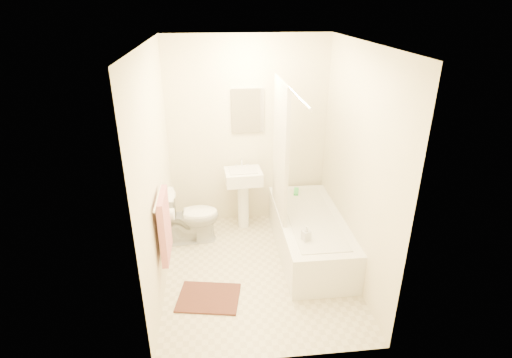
{
  "coord_description": "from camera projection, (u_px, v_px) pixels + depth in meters",
  "views": [
    {
      "loc": [
        -0.42,
        -3.6,
        2.75
      ],
      "look_at": [
        0.0,
        0.25,
        1.0
      ],
      "focal_mm": 28.0,
      "sensor_mm": 36.0,
      "label": 1
    }
  ],
  "objects": [
    {
      "name": "scrub_brush",
      "position": [
        296.0,
        192.0,
        5.12
      ],
      "size": [
        0.1,
        0.2,
        0.04
      ],
      "primitive_type": "cube",
      "rotation": [
        0.0,
        0.0,
        -0.24
      ],
      "color": "green",
      "rests_on": "bathtub"
    },
    {
      "name": "sink",
      "position": [
        243.0,
        197.0,
        5.1
      ],
      "size": [
        0.47,
        0.39,
        0.88
      ],
      "primitive_type": null,
      "rotation": [
        0.0,
        0.0,
        0.06
      ],
      "color": "white",
      "rests_on": "floor"
    },
    {
      "name": "towel",
      "position": [
        165.0,
        226.0,
        3.79
      ],
      "size": [
        0.06,
        0.45,
        0.66
      ],
      "primitive_type": "cube",
      "color": "#CC7266",
      "rests_on": "towel_bar"
    },
    {
      "name": "bath_mat",
      "position": [
        209.0,
        298.0,
        4.01
      ],
      "size": [
        0.68,
        0.55,
        0.02
      ],
      "primitive_type": "cube",
      "rotation": [
        0.0,
        0.0,
        -0.18
      ],
      "color": "#502B1D",
      "rests_on": "floor"
    },
    {
      "name": "wall_back",
      "position": [
        248.0,
        134.0,
        5.02
      ],
      "size": [
        2.0,
        0.02,
        2.4
      ],
      "primitive_type": "cube",
      "color": "beige",
      "rests_on": "ground"
    },
    {
      "name": "floor",
      "position": [
        258.0,
        270.0,
        4.43
      ],
      "size": [
        2.4,
        2.4,
        0.0
      ],
      "primitive_type": "plane",
      "color": "beige",
      "rests_on": "ground"
    },
    {
      "name": "toilet",
      "position": [
        191.0,
        216.0,
        4.86
      ],
      "size": [
        0.71,
        0.43,
        0.67
      ],
      "primitive_type": "imported",
      "rotation": [
        0.0,
        0.0,
        1.64
      ],
      "color": "white",
      "rests_on": "floor"
    },
    {
      "name": "toilet_paper",
      "position": [
        169.0,
        214.0,
        4.16
      ],
      "size": [
        0.11,
        0.12,
        0.12
      ],
      "primitive_type": "cylinder",
      "rotation": [
        0.0,
        1.57,
        0.0
      ],
      "color": "white",
      "rests_on": "wall_left"
    },
    {
      "name": "soap_bottle",
      "position": [
        306.0,
        234.0,
        4.09
      ],
      "size": [
        0.1,
        0.1,
        0.17
      ],
      "primitive_type": "imported",
      "rotation": [
        0.0,
        0.0,
        0.35
      ],
      "color": "white",
      "rests_on": "bathtub"
    },
    {
      "name": "mirror",
      "position": [
        248.0,
        111.0,
        4.88
      ],
      "size": [
        0.4,
        0.03,
        0.55
      ],
      "primitive_type": "cube",
      "color": "white",
      "rests_on": "wall_back"
    },
    {
      "name": "bathtub",
      "position": [
        309.0,
        234.0,
        4.67
      ],
      "size": [
        0.73,
        1.66,
        0.47
      ],
      "primitive_type": null,
      "color": "white",
      "rests_on": "floor"
    },
    {
      "name": "curtain_rod",
      "position": [
        290.0,
        87.0,
        3.73
      ],
      "size": [
        0.03,
        1.7,
        0.03
      ],
      "primitive_type": "cylinder",
      "rotation": [
        1.57,
        0.0,
        0.0
      ],
      "color": "silver",
      "rests_on": "wall_back"
    },
    {
      "name": "wall_right",
      "position": [
        357.0,
        167.0,
        4.04
      ],
      "size": [
        0.02,
        2.4,
        2.4
      ],
      "primitive_type": "cube",
      "color": "beige",
      "rests_on": "ground"
    },
    {
      "name": "wall_left",
      "position": [
        156.0,
        175.0,
        3.84
      ],
      "size": [
        0.02,
        2.4,
        2.4
      ],
      "primitive_type": "cube",
      "color": "beige",
      "rests_on": "ground"
    },
    {
      "name": "shower_curtain",
      "position": [
        280.0,
        150.0,
        4.41
      ],
      "size": [
        0.04,
        0.8,
        1.55
      ],
      "primitive_type": "cube",
      "color": "silver",
      "rests_on": "curtain_rod"
    },
    {
      "name": "towel_bar",
      "position": [
        158.0,
        196.0,
        3.66
      ],
      "size": [
        0.02,
        0.6,
        0.02
      ],
      "primitive_type": "cylinder",
      "rotation": [
        1.57,
        0.0,
        0.0
      ],
      "color": "silver",
      "rests_on": "wall_left"
    },
    {
      "name": "ceiling",
      "position": [
        259.0,
        43.0,
        3.44
      ],
      "size": [
        2.4,
        2.4,
        0.0
      ],
      "primitive_type": "plane",
      "color": "white",
      "rests_on": "ground"
    }
  ]
}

